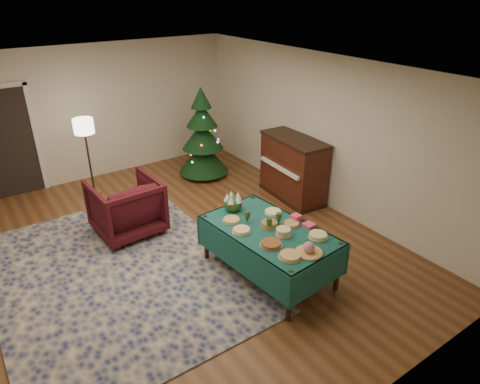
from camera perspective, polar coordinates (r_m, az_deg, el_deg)
room_shell at (r=6.13m, az=-9.51°, el=2.90°), size 7.00×7.00×7.00m
doorway at (r=9.05m, az=-28.63°, el=5.99°), size 1.08×0.04×2.16m
rug at (r=6.47m, az=-15.96°, el=-10.20°), size 3.21×4.21×0.02m
buffet_table at (r=5.90m, az=3.89°, el=-6.18°), size 1.27×1.97×0.73m
platter_0 at (r=5.29m, az=6.71°, el=-8.44°), size 0.30×0.30×0.05m
platter_1 at (r=5.37m, az=9.17°, el=-7.53°), size 0.35×0.35×0.16m
platter_2 at (r=5.71m, az=10.35°, el=-5.75°), size 0.27×0.27×0.06m
platter_3 at (r=5.48m, az=4.17°, el=-6.92°), size 0.30×0.30×0.05m
platter_4 at (r=5.69m, az=5.78°, el=-5.35°), size 0.23×0.23×0.10m
platter_5 at (r=5.94m, az=6.87°, el=-4.24°), size 0.25×0.25×0.04m
platter_6 at (r=5.74m, az=0.20°, el=-5.14°), size 0.26×0.26×0.05m
platter_7 at (r=5.87m, az=3.94°, el=-4.31°), size 0.26×0.26×0.07m
platter_8 at (r=6.21m, az=4.43°, el=-2.68°), size 0.27×0.27×0.04m
platter_9 at (r=5.99m, az=-1.14°, el=-3.75°), size 0.27×0.27×0.04m
goblet_0 at (r=5.93m, az=0.97°, el=-3.28°), size 0.08×0.08×0.17m
goblet_1 at (r=5.91m, az=5.17°, el=-3.54°), size 0.08×0.08×0.17m
goblet_2 at (r=5.78m, az=3.91°, el=-4.20°), size 0.08×0.08×0.17m
napkin_stack at (r=5.95m, az=9.19°, el=-4.36°), size 0.16×0.16×0.04m
gift_box at (r=6.03m, az=7.48°, el=-3.45°), size 0.13×0.13×0.10m
centerpiece at (r=6.22m, az=-0.92°, el=-1.41°), size 0.26×0.26×0.30m
armchair at (r=7.14m, az=-14.97°, el=-1.61°), size 1.04×0.98×1.03m
floor_lamp at (r=8.42m, az=-20.05°, el=7.67°), size 0.37×0.37×1.51m
christmas_tree at (r=8.95m, az=-5.02°, el=7.30°), size 1.19×1.19×1.89m
piano at (r=8.09m, az=7.06°, el=3.08°), size 0.75×1.43×1.20m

